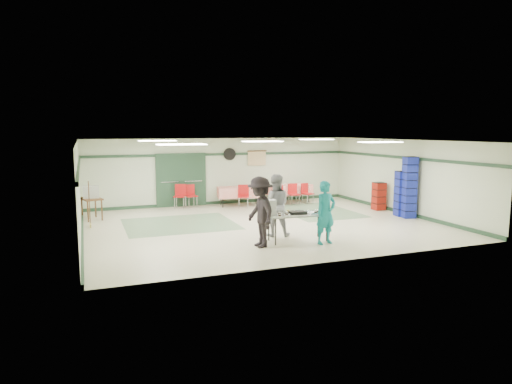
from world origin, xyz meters
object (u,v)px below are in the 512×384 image
object	(u,v)px
chair_a	(293,192)
broom	(89,203)
volunteer_teal	(326,213)
chair_loose_b	(180,194)
crate_stack_red	(379,196)
chair_b	(279,194)
volunteer_dark	(260,212)
chair_c	(306,191)
crate_stack_blue_a	(402,194)
serving_table	(298,216)
printer_table	(91,201)
dining_table_a	(289,189)
chair_d	(243,194)
volunteer_grey	(275,205)
dining_table_b	(240,192)
crate_stack_blue_b	(409,187)
office_printer	(91,192)

from	to	relation	value
chair_a	broom	world-z (taller)	broom
volunteer_teal	chair_loose_b	distance (m)	7.40
crate_stack_red	chair_a	bearing A→B (deg)	138.77
chair_b	volunteer_dark	bearing A→B (deg)	-113.95
volunteer_dark	chair_c	bearing A→B (deg)	140.39
volunteer_teal	chair_b	world-z (taller)	volunteer_teal
chair_loose_b	crate_stack_blue_a	bearing A→B (deg)	-9.83
serving_table	printer_table	xyz separation A→B (m)	(-5.25, 5.22, -0.07)
dining_table_a	chair_loose_b	world-z (taller)	chair_loose_b
chair_c	chair_loose_b	xyz separation A→B (m)	(-5.06, 0.86, 0.05)
chair_d	serving_table	bearing A→B (deg)	-72.98
serving_table	dining_table_a	size ratio (longest dim) A/B	0.93
volunteer_grey	chair_a	world-z (taller)	volunteer_grey
volunteer_dark	chair_c	size ratio (longest dim) A/B	2.16
dining_table_a	crate_stack_blue_a	world-z (taller)	crate_stack_blue_a
dining_table_b	broom	size ratio (longest dim) A/B	1.28
volunteer_teal	crate_stack_blue_b	world-z (taller)	crate_stack_blue_b
serving_table	dining_table_b	world-z (taller)	dining_table_b
chair_d	printer_table	distance (m)	5.61
chair_loose_b	office_printer	size ratio (longest dim) A/B	1.81
serving_table	crate_stack_red	xyz separation A→B (m)	(5.05, 3.33, -0.18)
chair_c	chair_a	bearing A→B (deg)	158.76
chair_d	crate_stack_blue_a	distance (m)	5.90
chair_a	chair_b	bearing A→B (deg)	-176.64
crate_stack_blue_a	broom	world-z (taller)	crate_stack_blue_a
chair_b	chair_c	distance (m)	1.21
chair_a	office_printer	distance (m)	7.77
volunteer_teal	crate_stack_blue_b	distance (m)	4.98
volunteer_grey	volunteer_teal	bearing A→B (deg)	145.82
serving_table	broom	distance (m)	6.64
volunteer_dark	volunteer_grey	bearing A→B (deg)	136.69
serving_table	printer_table	size ratio (longest dim) A/B	1.76
volunteer_grey	dining_table_b	world-z (taller)	volunteer_grey
dining_table_a	chair_c	bearing A→B (deg)	-53.03
chair_b	chair_d	distance (m)	1.53
dining_table_a	office_printer	size ratio (longest dim) A/B	3.68
chair_loose_b	printer_table	size ratio (longest dim) A/B	0.93
chair_b	broom	xyz separation A→B (m)	(-7.21, -1.60, 0.26)
chair_a	chair_b	xyz separation A→B (m)	(-0.63, -0.01, -0.03)
office_printer	volunteer_grey	bearing A→B (deg)	-42.44
chair_c	broom	size ratio (longest dim) A/B	0.59
volunteer_grey	dining_table_b	distance (m)	5.40
chair_loose_b	crate_stack_blue_b	size ratio (longest dim) A/B	0.44
volunteer_dark	dining_table_a	xyz separation A→B (m)	(3.79, 6.35, -0.36)
volunteer_dark	broom	world-z (taller)	volunteer_dark
chair_d	crate_stack_red	xyz separation A→B (m)	(4.70, -2.23, -0.03)
volunteer_grey	chair_b	bearing A→B (deg)	-93.53
dining_table_b	printer_table	world-z (taller)	dining_table_b
volunteer_dark	chair_loose_b	xyz separation A→B (m)	(-0.77, 6.64, -0.35)
volunteer_grey	office_printer	xyz separation A→B (m)	(-4.91, 4.48, 0.05)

